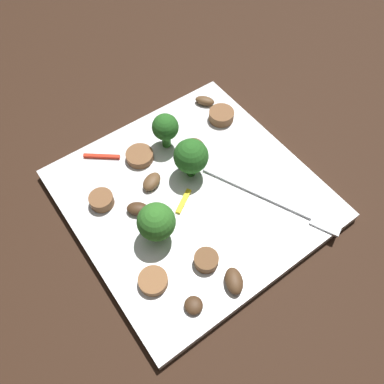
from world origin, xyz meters
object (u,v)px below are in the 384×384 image
(sausage_slice_3, at_px, (206,260))
(mushroom_3, at_px, (152,182))
(sausage_slice_2, at_px, (140,156))
(pepper_strip_0, at_px, (102,156))
(pepper_strip_1, at_px, (183,201))
(sausage_slice_4, at_px, (153,281))
(mushroom_1, at_px, (196,145))
(sausage_slice_0, at_px, (102,200))
(broccoli_floret_2, at_px, (165,128))
(mushroom_5, at_px, (194,305))
(fork, at_px, (280,203))
(broccoli_floret_1, at_px, (156,222))
(broccoli_floret_0, at_px, (191,157))
(mushroom_2, at_px, (138,209))
(mushroom_0, at_px, (205,101))
(mushroom_4, at_px, (234,281))
(sausage_slice_1, at_px, (221,115))
(plate, at_px, (192,195))

(sausage_slice_3, distance_m, mushroom_3, 0.12)
(sausage_slice_2, relative_size, sausage_slice_3, 1.31)
(pepper_strip_0, distance_m, pepper_strip_1, 0.13)
(sausage_slice_4, relative_size, mushroom_1, 1.21)
(sausage_slice_0, relative_size, mushroom_3, 1.01)
(broccoli_floret_2, height_order, mushroom_5, broccoli_floret_2)
(fork, height_order, broccoli_floret_1, broccoli_floret_1)
(broccoli_floret_1, height_order, sausage_slice_4, broccoli_floret_1)
(broccoli_floret_0, height_order, broccoli_floret_2, broccoli_floret_0)
(broccoli_floret_0, distance_m, mushroom_2, 0.09)
(mushroom_0, relative_size, mushroom_4, 0.93)
(sausage_slice_0, xyz_separation_m, mushroom_4, (0.17, 0.07, -0.00))
(sausage_slice_1, relative_size, mushroom_2, 1.35)
(broccoli_floret_2, bearing_deg, pepper_strip_0, -111.43)
(fork, distance_m, mushroom_2, 0.17)
(plate, xyz_separation_m, mushroom_4, (0.12, -0.03, 0.01))
(broccoli_floret_1, distance_m, mushroom_5, 0.10)
(plate, relative_size, sausage_slice_1, 8.22)
(broccoli_floret_1, height_order, broccoli_floret_2, broccoli_floret_1)
(sausage_slice_1, xyz_separation_m, mushroom_5, (0.19, -0.19, -0.00))
(sausage_slice_1, bearing_deg, broccoli_floret_1, -59.53)
(broccoli_floret_1, xyz_separation_m, sausage_slice_0, (-0.08, -0.03, -0.03))
(broccoli_floret_1, height_order, sausage_slice_3, broccoli_floret_1)
(mushroom_2, bearing_deg, mushroom_3, 123.64)
(broccoli_floret_2, distance_m, mushroom_4, 0.21)
(sausage_slice_3, xyz_separation_m, pepper_strip_1, (-0.08, 0.03, -0.00))
(mushroom_3, bearing_deg, pepper_strip_1, 20.92)
(mushroom_4, xyz_separation_m, pepper_strip_0, (-0.23, -0.03, -0.00))
(fork, distance_m, pepper_strip_0, 0.24)
(sausage_slice_3, xyz_separation_m, mushroom_4, (0.04, 0.01, 0.00))
(fork, relative_size, broccoli_floret_1, 3.04)
(sausage_slice_1, distance_m, sausage_slice_2, 0.13)
(pepper_strip_1, bearing_deg, pepper_strip_0, -158.22)
(mushroom_3, xyz_separation_m, pepper_strip_0, (-0.07, -0.03, -0.00))
(broccoli_floret_2, relative_size, sausage_slice_2, 1.46)
(plate, xyz_separation_m, mushroom_1, (-0.05, 0.05, 0.01))
(mushroom_3, relative_size, pepper_strip_1, 0.81)
(plate, xyz_separation_m, fork, (0.08, 0.08, 0.01))
(fork, height_order, broccoli_floret_2, broccoli_floret_2)
(mushroom_5, xyz_separation_m, pepper_strip_0, (-0.23, 0.02, -0.00))
(sausage_slice_1, bearing_deg, sausage_slice_4, -55.05)
(mushroom_4, bearing_deg, sausage_slice_0, -159.13)
(broccoli_floret_0, relative_size, mushroom_3, 1.96)
(sausage_slice_2, bearing_deg, plate, 16.56)
(mushroom_3, relative_size, pepper_strip_0, 0.61)
(fork, relative_size, pepper_strip_1, 4.75)
(fork, bearing_deg, mushroom_5, -100.64)
(sausage_slice_4, bearing_deg, pepper_strip_0, 168.46)
(broccoli_floret_2, distance_m, mushroom_1, 0.05)
(sausage_slice_1, relative_size, mushroom_4, 1.15)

